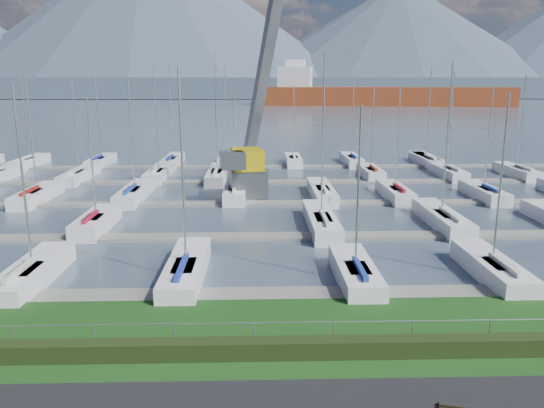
{
  "coord_description": "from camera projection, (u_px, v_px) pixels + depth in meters",
  "views": [
    {
      "loc": [
        -0.86,
        -18.4,
        10.08
      ],
      "look_at": [
        0.0,
        12.0,
        3.0
      ],
      "focal_mm": 35.0,
      "sensor_mm": 36.0,
      "label": 1
    }
  ],
  "objects": [
    {
      "name": "water",
      "position": [
        258.0,
        102.0,
        273.44
      ],
      "size": [
        800.0,
        540.0,
        0.2
      ],
      "primitive_type": "cube",
      "color": "#455364"
    },
    {
      "name": "path",
      "position": [
        285.0,
        397.0,
        17.3
      ],
      "size": [
        160.0,
        2.0,
        0.04
      ],
      "primitive_type": "cube",
      "color": "black",
      "rests_on": "grass"
    },
    {
      "name": "sailboat_fleet",
      "position": [
        240.0,
        134.0,
        47.75
      ],
      "size": [
        75.23,
        49.7,
        13.64
      ],
      "color": "white",
      "rests_on": "water"
    },
    {
      "name": "fence",
      "position": [
        281.0,
        323.0,
        19.95
      ],
      "size": [
        80.0,
        0.04,
        0.04
      ],
      "primitive_type": "cylinder",
      "rotation": [
        0.0,
        1.57,
        0.0
      ],
      "color": "#96999E",
      "rests_on": "grass"
    },
    {
      "name": "mountains",
      "position": [
        267.0,
        32.0,
        403.77
      ],
      "size": [
        1190.0,
        360.0,
        115.0
      ],
      "color": "#454F65",
      "rests_on": "water"
    },
    {
      "name": "crane",
      "position": [
        252.0,
        135.0,
        47.79
      ],
      "size": [
        6.58,
        13.2,
        22.35
      ],
      "rotation": [
        0.0,
        0.0,
        0.18
      ],
      "color": "#54565B",
      "rests_on": "water"
    },
    {
      "name": "hedge",
      "position": [
        281.0,
        348.0,
        19.75
      ],
      "size": [
        80.0,
        0.7,
        0.7
      ],
      "primitive_type": "cube",
      "color": "black",
      "rests_on": "grass"
    },
    {
      "name": "docks",
      "position": [
        267.0,
        204.0,
        45.58
      ],
      "size": [
        90.0,
        41.6,
        0.25
      ],
      "color": "slate",
      "rests_on": "water"
    },
    {
      "name": "foothill",
      "position": [
        258.0,
        87.0,
        340.14
      ],
      "size": [
        900.0,
        80.0,
        12.0
      ],
      "primitive_type": "cube",
      "color": "#445464",
      "rests_on": "water"
    },
    {
      "name": "cargo_ship_mid",
      "position": [
        371.0,
        97.0,
        228.5
      ],
      "size": [
        108.92,
        36.06,
        21.5
      ],
      "rotation": [
        0.0,
        0.0,
        -0.17
      ],
      "color": "maroon",
      "rests_on": "water"
    }
  ]
}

